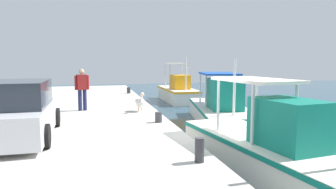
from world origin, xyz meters
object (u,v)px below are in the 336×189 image
(fishing_boat_nearest, at_px, (178,92))
(mooring_bollard_second, at_px, (159,117))
(parked_car, at_px, (18,112))
(fisherman_standing, at_px, (82,88))
(pelican, at_px, (140,102))
(mooring_bollard_nearest, at_px, (129,90))
(fishing_boat_third, at_px, (269,147))
(mooring_bollard_third, at_px, (199,150))
(fishing_boat_second, at_px, (221,110))

(fishing_boat_nearest, distance_m, mooring_bollard_second, 11.38)
(parked_car, bearing_deg, fisherman_standing, 161.18)
(pelican, relative_size, mooring_bollard_nearest, 2.50)
(fishing_boat_third, bearing_deg, mooring_bollard_second, -144.16)
(fishing_boat_nearest, bearing_deg, fishing_boat_third, -5.51)
(fishing_boat_nearest, height_order, mooring_bollard_third, fishing_boat_nearest)
(mooring_bollard_nearest, bearing_deg, pelican, -2.24)
(fisherman_standing, bearing_deg, parked_car, -18.82)
(fishing_boat_third, height_order, mooring_bollard_third, fishing_boat_third)
(fishing_boat_second, distance_m, fishing_boat_third, 5.94)
(pelican, bearing_deg, fishing_boat_nearest, 154.93)
(fishing_boat_second, bearing_deg, parked_car, -62.99)
(parked_car, bearing_deg, fishing_boat_third, 73.06)
(fishing_boat_second, distance_m, mooring_bollard_nearest, 7.74)
(mooring_bollard_nearest, relative_size, mooring_bollard_third, 0.75)
(pelican, relative_size, fisherman_standing, 0.55)
(mooring_bollard_nearest, distance_m, mooring_bollard_second, 9.58)
(pelican, height_order, mooring_bollard_nearest, pelican)
(pelican, bearing_deg, parked_car, -46.73)
(mooring_bollard_second, bearing_deg, fishing_boat_second, 127.56)
(parked_car, bearing_deg, fishing_boat_nearest, 147.07)
(fishing_boat_third, height_order, fisherman_standing, fishing_boat_third)
(fishing_boat_nearest, relative_size, parked_car, 1.27)
(fishing_boat_second, height_order, mooring_bollard_third, fishing_boat_second)
(fisherman_standing, relative_size, mooring_bollard_second, 5.00)
(fishing_boat_second, distance_m, pelican, 3.78)
(fishing_boat_nearest, bearing_deg, fisherman_standing, -39.58)
(fisherman_standing, bearing_deg, mooring_bollard_nearest, 157.60)
(fishing_boat_nearest, relative_size, mooring_bollard_third, 10.21)
(fishing_boat_third, relative_size, mooring_bollard_second, 17.94)
(fishing_boat_nearest, xyz_separation_m, pelican, (8.36, -3.91, 0.52))
(fishing_boat_nearest, distance_m, fishing_boat_third, 14.01)
(fishing_boat_second, xyz_separation_m, fishing_boat_third, (5.82, -1.16, -0.02))
(fishing_boat_third, bearing_deg, parked_car, -106.94)
(fishing_boat_second, distance_m, mooring_bollard_third, 7.70)
(mooring_bollard_second, bearing_deg, fishing_boat_nearest, 161.38)
(mooring_bollard_second, bearing_deg, fishing_boat_third, 35.84)
(pelican, distance_m, fisherman_standing, 2.54)
(pelican, height_order, mooring_bollard_third, pelican)
(fishing_boat_second, height_order, parked_car, fishing_boat_second)
(fishing_boat_third, bearing_deg, fishing_boat_nearest, 174.49)
(fishing_boat_third, bearing_deg, fisherman_standing, -142.37)
(fishing_boat_second, relative_size, parked_car, 1.58)
(parked_car, height_order, mooring_bollard_nearest, parked_car)
(parked_car, bearing_deg, mooring_bollard_nearest, 159.04)
(fishing_boat_second, xyz_separation_m, parked_car, (3.87, -7.58, 0.83))
(fishing_boat_second, distance_m, parked_car, 8.55)
(mooring_bollard_nearest, relative_size, mooring_bollard_second, 1.10)
(fisherman_standing, distance_m, mooring_bollard_second, 4.22)
(mooring_bollard_nearest, bearing_deg, mooring_bollard_third, 0.00)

